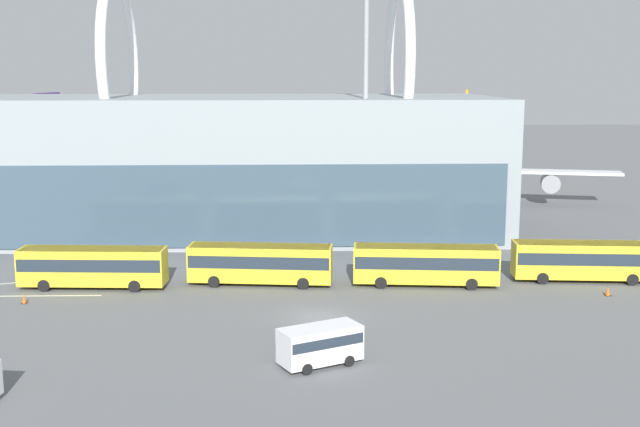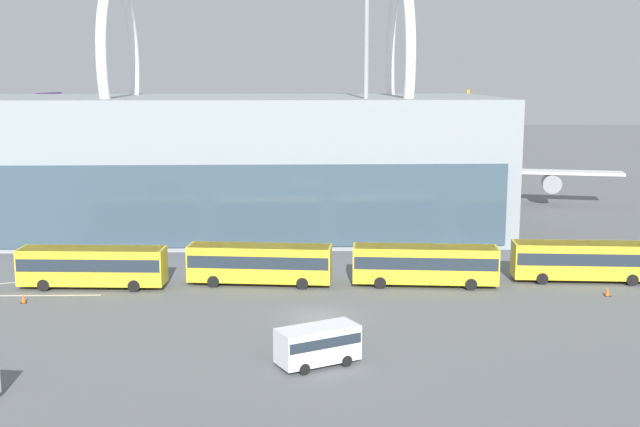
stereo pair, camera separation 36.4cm
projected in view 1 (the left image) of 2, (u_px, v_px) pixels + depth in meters
The scene contains 11 objects.
ground_plane at pixel (319, 317), 58.81m from camera, with size 440.00×440.00×0.00m, color slate.
airliner_at_gate_far at pixel (463, 165), 109.49m from camera, with size 41.24×40.27×15.21m.
shuttle_bus_0 at pixel (93, 265), 66.43m from camera, with size 12.20×3.40×3.37m.
shuttle_bus_1 at pixel (260, 262), 67.49m from camera, with size 12.28×4.06×3.37m.
shuttle_bus_2 at pixel (426, 263), 67.19m from camera, with size 12.26×3.87×3.37m.
shuttle_bus_3 at pixel (584, 259), 68.63m from camera, with size 12.25×3.76×3.37m.
service_van_foreground at pixel (320, 343), 48.83m from camera, with size 5.43×4.14×2.44m.
floodlight_mast at pixel (366, 57), 81.83m from camera, with size 2.78×2.78×27.79m.
lane_stripe_2 at pixel (27, 296), 64.34m from camera, with size 11.88×0.25×0.01m, color silver.
traffic_cone_0 at pixel (608, 291), 64.43m from camera, with size 0.50×0.50×0.70m.
traffic_cone_1 at pixel (24, 299), 62.23m from camera, with size 0.44×0.44×0.77m.
Camera 1 is at (-2.17, -56.58, 17.63)m, focal length 45.00 mm.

